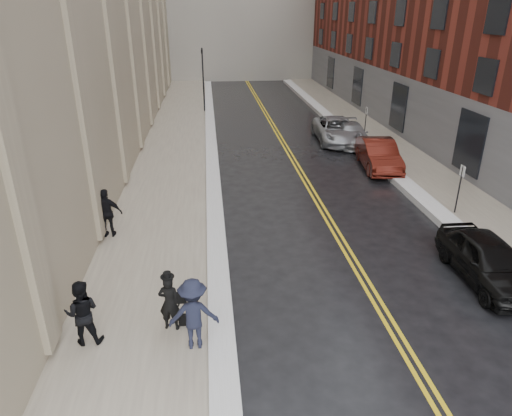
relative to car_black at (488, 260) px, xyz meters
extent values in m
plane|color=black|center=(-6.34, -3.13, -0.74)|extent=(160.00, 160.00, 0.00)
cube|color=gray|center=(-10.84, 12.87, -0.67)|extent=(4.00, 64.00, 0.15)
cube|color=gray|center=(2.66, 12.87, -0.67)|extent=(3.00, 64.00, 0.15)
cube|color=gold|center=(-3.96, 12.87, -0.74)|extent=(0.12, 64.00, 0.01)
cube|color=gold|center=(-3.72, 12.87, -0.74)|extent=(0.12, 64.00, 0.01)
cube|color=white|center=(-8.54, 12.87, -0.61)|extent=(0.70, 60.80, 0.26)
cube|color=white|center=(0.81, 12.87, -0.59)|extent=(0.85, 60.80, 0.30)
cylinder|color=black|center=(-8.94, 26.87, 1.86)|extent=(0.12, 0.12, 5.20)
imported|color=black|center=(-8.94, 26.87, 3.86)|extent=(0.18, 0.15, 0.90)
cylinder|color=black|center=(1.56, 4.87, 0.36)|extent=(0.06, 0.06, 2.20)
cube|color=white|center=(1.56, 4.87, 1.26)|extent=(0.02, 0.35, 0.45)
cylinder|color=black|center=(1.56, 16.87, 0.36)|extent=(0.06, 0.06, 2.20)
cube|color=white|center=(1.56, 16.87, 1.26)|extent=(0.02, 0.35, 0.45)
imported|color=black|center=(0.00, 0.00, 0.00)|extent=(1.84, 4.38, 1.48)
imported|color=#4F150E|center=(0.46, 11.24, 0.05)|extent=(2.18, 4.94, 1.58)
imported|color=#94979B|center=(0.46, 16.14, -0.08)|extent=(2.15, 4.66, 1.32)
imported|color=#9C9EA4|center=(-0.33, 16.89, 0.03)|extent=(2.83, 5.66, 1.54)
imported|color=black|center=(-9.86, -1.59, 0.22)|extent=(0.66, 0.50, 1.62)
imported|color=black|center=(-12.01, -1.90, 0.31)|extent=(0.90, 0.72, 1.79)
imported|color=black|center=(-9.21, -2.35, 0.38)|extent=(1.27, 0.75, 1.94)
imported|color=black|center=(-12.54, 4.17, 0.35)|extent=(1.13, 0.52, 1.89)
camera|label=1|loc=(-8.64, -11.75, 7.33)|focal=32.00mm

